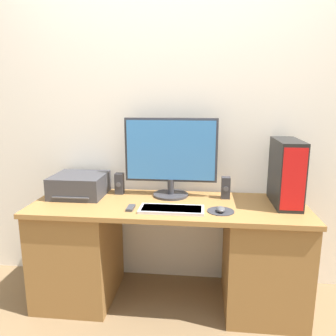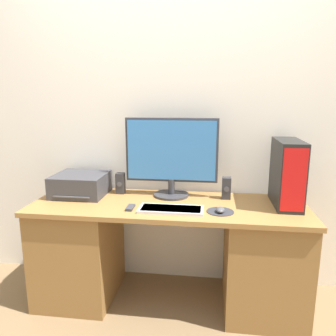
{
  "view_description": "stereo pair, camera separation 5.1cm",
  "coord_description": "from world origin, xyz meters",
  "views": [
    {
      "loc": [
        0.21,
        -1.72,
        1.39
      ],
      "look_at": [
        -0.0,
        0.3,
        0.94
      ],
      "focal_mm": 35.0,
      "sensor_mm": 36.0,
      "label": 1
    },
    {
      "loc": [
        0.26,
        -1.71,
        1.39
      ],
      "look_at": [
        -0.0,
        0.3,
        0.94
      ],
      "focal_mm": 35.0,
      "sensor_mm": 36.0,
      "label": 2
    }
  ],
  "objects": [
    {
      "name": "ground_plane",
      "position": [
        0.0,
        0.0,
        0.0
      ],
      "size": [
        12.0,
        12.0,
        0.0
      ],
      "primitive_type": "plane",
      "color": "brown"
    },
    {
      "name": "wall_back",
      "position": [
        0.0,
        0.65,
        1.35
      ],
      "size": [
        6.4,
        0.05,
        2.7
      ],
      "color": "white",
      "rests_on": "ground_plane"
    },
    {
      "name": "desk",
      "position": [
        0.0,
        0.3,
        0.37
      ],
      "size": [
        1.77,
        0.59,
        0.7
      ],
      "color": "olive",
      "rests_on": "ground_plane"
    },
    {
      "name": "monitor",
      "position": [
        -0.0,
        0.47,
        1.0
      ],
      "size": [
        0.63,
        0.24,
        0.54
      ],
      "color": "#333338",
      "rests_on": "desk"
    },
    {
      "name": "keyboard",
      "position": [
        0.04,
        0.16,
        0.72
      ],
      "size": [
        0.39,
        0.16,
        0.02
      ],
      "color": "silver",
      "rests_on": "desk"
    },
    {
      "name": "mousepad",
      "position": [
        0.33,
        0.18,
        0.71
      ],
      "size": [
        0.16,
        0.16,
        0.0
      ],
      "color": "#2D2D33",
      "rests_on": "desk"
    },
    {
      "name": "mouse",
      "position": [
        0.33,
        0.16,
        0.72
      ],
      "size": [
        0.05,
        0.08,
        0.03
      ],
      "color": "#4C4C51",
      "rests_on": "mousepad"
    },
    {
      "name": "computer_tower",
      "position": [
        0.75,
        0.36,
        0.91
      ],
      "size": [
        0.15,
        0.37,
        0.42
      ],
      "color": "black",
      "rests_on": "desk"
    },
    {
      "name": "printer",
      "position": [
        -0.64,
        0.41,
        0.78
      ],
      "size": [
        0.35,
        0.34,
        0.15
      ],
      "color": "#38383D",
      "rests_on": "desk"
    },
    {
      "name": "speaker_left",
      "position": [
        -0.37,
        0.48,
        0.78
      ],
      "size": [
        0.06,
        0.06,
        0.15
      ],
      "color": "#2D2D33",
      "rests_on": "desk"
    },
    {
      "name": "speaker_right",
      "position": [
        0.38,
        0.45,
        0.78
      ],
      "size": [
        0.06,
        0.06,
        0.15
      ],
      "color": "#2D2D33",
      "rests_on": "desk"
    },
    {
      "name": "remote_control",
      "position": [
        -0.22,
        0.16,
        0.71
      ],
      "size": [
        0.04,
        0.1,
        0.02
      ],
      "color": "#38383D",
      "rests_on": "desk"
    }
  ]
}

